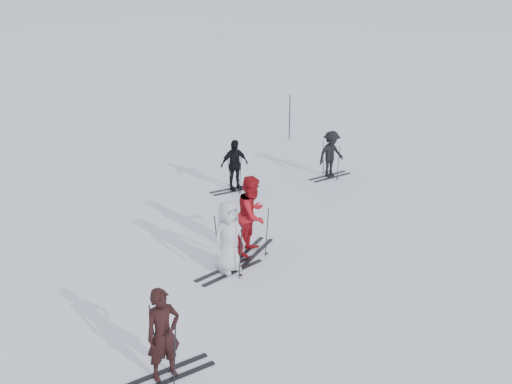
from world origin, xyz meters
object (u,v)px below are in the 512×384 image
skier_uphill_left (234,166)px  skier_near_dark (163,336)px  skier_red (252,216)px  skier_uphill_far (331,155)px  piste_marker (290,117)px  skier_grey (228,238)px

skier_uphill_left → skier_near_dark: bearing=-125.5°
skier_red → skier_uphill_far: (-1.12, 5.98, -0.19)m
skier_near_dark → skier_uphill_far: size_ratio=1.05×
skier_uphill_far → skier_uphill_left: bearing=166.5°
skier_near_dark → skier_uphill_left: (-4.43, 7.70, -0.01)m
skier_uphill_far → piste_marker: (-3.60, 3.20, 0.15)m
skier_near_dark → skier_grey: size_ratio=0.98×
skier_near_dark → piste_marker: piste_marker is taller
skier_uphill_left → piste_marker: (-1.78, 6.01, 0.12)m
skier_red → skier_uphill_left: bearing=32.8°
skier_red → skier_grey: 1.08m
skier_grey → skier_uphill_left: skier_grey is taller
skier_grey → skier_uphill_far: skier_grey is taller
skier_red → piste_marker: skier_red is taller
skier_uphill_left → skier_uphill_far: size_ratio=1.04×
skier_red → skier_grey: (0.12, -1.07, -0.13)m
skier_near_dark → skier_grey: 3.72m
skier_uphill_left → piste_marker: bearing=41.1°
skier_near_dark → skier_grey: bearing=42.4°
piste_marker → skier_uphill_left: bearing=-73.5°
skier_near_dark → skier_red: size_ratio=0.85×
skier_red → skier_grey: size_ratio=1.15×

